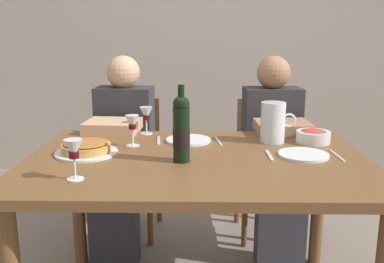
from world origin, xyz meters
TOP-DOWN VIEW (x-y plane):
  - back_wall at (0.00, 2.15)m, footprint 8.00×0.10m
  - dining_table at (0.00, 0.00)m, footprint 1.50×1.00m
  - wine_bottle at (-0.07, -0.06)m, footprint 0.07×0.07m
  - water_pitcher at (0.37, 0.27)m, footprint 0.17×0.12m
  - baked_tart at (-0.50, 0.05)m, footprint 0.28×0.28m
  - salad_bowl at (0.57, 0.27)m, footprint 0.17×0.17m
  - wine_glass_left_diner at (-0.28, 0.43)m, footprint 0.07×0.07m
  - wine_glass_right_diner at (-0.31, 0.19)m, footprint 0.06×0.06m
  - wine_glass_centre at (-0.45, -0.29)m, footprint 0.07×0.07m
  - dinner_plate_left_setting at (0.47, 0.03)m, footprint 0.22×0.22m
  - dinner_plate_right_setting at (-0.05, 0.28)m, footprint 0.23×0.23m
  - fork_left_setting at (0.32, 0.03)m, footprint 0.02×0.16m
  - knife_left_setting at (0.62, 0.03)m, footprint 0.02×0.18m
  - knife_right_setting at (0.10, 0.28)m, footprint 0.03×0.18m
  - spoon_right_setting at (-0.20, 0.28)m, footprint 0.03×0.16m
  - chair_left at (-0.44, 0.89)m, footprint 0.43×0.43m
  - diner_left at (-0.46, 0.65)m, footprint 0.36×0.52m
  - chair_right at (0.45, 0.88)m, footprint 0.42×0.42m
  - diner_right at (0.46, 0.64)m, footprint 0.35×0.51m

SIDE VIEW (x-z plane):
  - chair_left at x=-0.44m, z-range 0.06..0.93m
  - chair_right at x=0.45m, z-range 0.06..0.93m
  - diner_left at x=-0.46m, z-range 0.04..1.20m
  - diner_right at x=0.46m, z-range 0.04..1.20m
  - dining_table at x=0.00m, z-range 0.29..1.05m
  - fork_left_setting at x=0.32m, z-range 0.76..0.76m
  - knife_left_setting at x=0.62m, z-range 0.76..0.76m
  - knife_right_setting at x=0.10m, z-range 0.76..0.76m
  - spoon_right_setting at x=-0.20m, z-range 0.76..0.76m
  - dinner_plate_left_setting at x=0.47m, z-range 0.76..0.77m
  - dinner_plate_right_setting at x=-0.05m, z-range 0.76..0.77m
  - baked_tart at x=-0.50m, z-range 0.76..0.82m
  - salad_bowl at x=0.57m, z-range 0.76..0.83m
  - water_pitcher at x=0.37m, z-range 0.75..0.95m
  - wine_glass_left_diner at x=-0.28m, z-range 0.79..0.94m
  - wine_glass_right_diner at x=-0.31m, z-range 0.79..0.94m
  - wine_glass_centre at x=-0.45m, z-range 0.79..0.95m
  - wine_bottle at x=-0.07m, z-range 0.74..1.07m
  - back_wall at x=0.00m, z-range 0.00..2.80m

